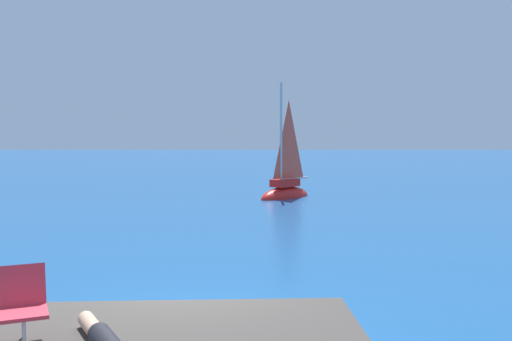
% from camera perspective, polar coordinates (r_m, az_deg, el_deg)
% --- Properties ---
extents(ground_plane, '(160.00, 160.00, 0.00)m').
position_cam_1_polar(ground_plane, '(9.15, -7.56, -15.67)').
color(ground_plane, navy).
extents(sailboat_near, '(2.82, 2.86, 5.70)m').
position_cam_1_polar(sailboat_near, '(26.23, 2.63, -2.03)').
color(sailboat_near, red).
rests_on(sailboat_near, ground).
extents(beach_chair, '(0.68, 0.74, 0.80)m').
position_cam_1_polar(beach_chair, '(6.75, -22.32, -11.88)').
color(beach_chair, '#E03342').
rests_on(beach_chair, shore_ledge).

